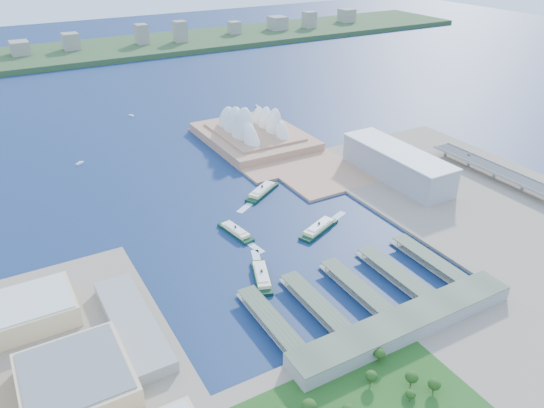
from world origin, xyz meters
TOP-DOWN VIEW (x-y plane):
  - ground at (0.00, 0.00)m, footprint 3000.00×3000.00m
  - south_land at (0.00, -210.00)m, footprint 720.00×180.00m
  - east_land at (240.00, -50.00)m, footprint 240.00×500.00m
  - peninsula at (107.50, 260.00)m, footprint 135.00×220.00m
  - far_shore at (0.00, 980.00)m, footprint 2200.00×260.00m
  - opera_house at (105.00, 280.00)m, footprint 134.00×180.00m
  - toaster_building at (195.00, 80.00)m, footprint 45.00×155.00m
  - west_buildings at (-250.00, -70.00)m, footprint 200.00×280.00m
  - ferry_wharves at (14.00, -75.00)m, footprint 184.00×90.00m
  - terminal_building at (15.00, -135.00)m, footprint 200.00×28.00m
  - far_skyline at (0.00, 960.00)m, footprint 1900.00×140.00m
  - ferry_a at (-32.02, 62.03)m, footprint 19.77×49.94m
  - ferry_b at (34.74, 127.42)m, footprint 55.08×41.94m
  - ferry_c at (-46.24, -18.99)m, footprint 30.22×52.80m
  - ferry_d at (44.45, 24.76)m, footprint 55.23×34.25m
  - boat_b at (-131.28, 321.33)m, footprint 10.82×8.76m
  - boat_c at (185.70, 419.89)m, footprint 5.11×11.78m
  - boat_e at (-15.99, 478.47)m, footprint 7.77×10.45m
  - car_c at (304.00, 65.25)m, footprint 1.70×4.19m

SIDE VIEW (x-z plane):
  - ground at x=0.00m, z-range 0.00..0.00m
  - boat_e at x=-15.99m, z-range 0.00..2.49m
  - boat_c at x=185.70m, z-range 0.00..2.56m
  - boat_b at x=-131.28m, z-range 0.00..2.83m
  - south_land at x=0.00m, z-range 0.00..3.00m
  - east_land at x=240.00m, z-range 0.00..3.00m
  - peninsula at x=107.50m, z-range 0.00..3.00m
  - ferry_a at x=-32.02m, z-range 0.00..9.19m
  - ferry_wharves at x=14.00m, z-range 0.00..9.30m
  - ferry_c at x=-46.24m, z-range 0.00..9.73m
  - ferry_d at x=44.45m, z-range 0.00..10.25m
  - ferry_b at x=34.74m, z-range 0.00..10.61m
  - far_shore at x=0.00m, z-range 0.00..12.00m
  - terminal_building at x=15.00m, z-range 3.00..15.00m
  - car_c at x=304.00m, z-range 14.85..16.07m
  - west_buildings at x=-250.00m, z-range 3.00..30.00m
  - toaster_building at x=195.00m, z-range 3.00..38.00m
  - opera_house at x=105.00m, z-range 3.00..61.00m
  - far_skyline at x=0.00m, z-range 12.00..67.00m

